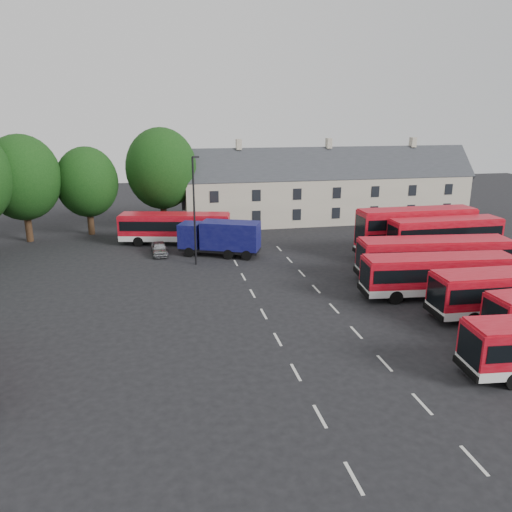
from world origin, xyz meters
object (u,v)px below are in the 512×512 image
(bus_dd_south, at_px, (444,238))
(box_truck, at_px, (221,237))
(lamppost, at_px, (194,208))
(silver_car, at_px, (159,249))

(bus_dd_south, height_order, box_truck, bus_dd_south)
(bus_dd_south, xyz_separation_m, box_truck, (-19.16, 6.43, -0.50))
(bus_dd_south, distance_m, lamppost, 22.23)
(lamppost, bearing_deg, box_truck, 43.95)
(bus_dd_south, distance_m, silver_car, 26.14)
(box_truck, distance_m, lamppost, 4.79)
(box_truck, xyz_separation_m, lamppost, (-2.54, -2.44, 3.24))
(lamppost, bearing_deg, silver_car, 129.34)
(bus_dd_south, relative_size, silver_car, 2.81)
(bus_dd_south, bearing_deg, box_truck, 161.33)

